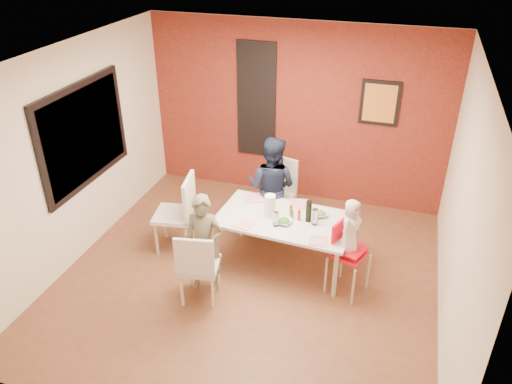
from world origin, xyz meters
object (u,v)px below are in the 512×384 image
(child_near, at_px, (204,245))
(paper_towel_roll, at_px, (270,206))
(wine_bottle, at_px, (309,211))
(chair_left, at_px, (180,209))
(child_far, at_px, (271,187))
(chair_near, at_px, (197,264))
(high_chair, at_px, (346,251))
(dining_table, at_px, (285,222))
(toddler, at_px, (350,228))
(chair_far, at_px, (278,189))

(child_near, relative_size, paper_towel_roll, 4.20)
(child_near, relative_size, wine_bottle, 4.60)
(chair_left, distance_m, child_far, 1.25)
(chair_near, distance_m, child_near, 0.26)
(high_chair, xyz_separation_m, child_near, (-1.57, -0.47, 0.07))
(high_chair, distance_m, child_far, 1.49)
(child_near, distance_m, paper_towel_roll, 0.95)
(dining_table, xyz_separation_m, chair_left, (-1.38, -0.06, -0.03))
(wine_bottle, bearing_deg, toddler, -29.81)
(chair_left, distance_m, child_near, 0.92)
(dining_table, relative_size, paper_towel_roll, 5.67)
(child_far, bearing_deg, chair_near, 83.65)
(toddler, bearing_deg, child_near, 125.67)
(dining_table, distance_m, child_far, 0.74)
(chair_left, xyz_separation_m, wine_bottle, (1.67, 0.09, 0.23))
(chair_far, height_order, wine_bottle, chair_far)
(high_chair, bearing_deg, child_far, 73.09)
(toddler, relative_size, paper_towel_roll, 2.31)
(dining_table, height_order, wine_bottle, wine_bottle)
(toddler, bearing_deg, wine_bottle, 79.75)
(toddler, bearing_deg, child_far, 71.45)
(chair_far, bearing_deg, high_chair, -30.05)
(child_far, xyz_separation_m, toddler, (1.18, -0.93, 0.17))
(child_far, bearing_deg, chair_left, 41.67)
(chair_left, height_order, child_far, child_far)
(high_chair, bearing_deg, child_near, 128.04)
(chair_far, relative_size, wine_bottle, 3.70)
(high_chair, bearing_deg, toddler, -106.31)
(chair_far, bearing_deg, toddler, -29.93)
(high_chair, xyz_separation_m, child_far, (-1.16, 0.91, 0.17))
(child_near, relative_size, toddler, 1.82)
(chair_far, bearing_deg, child_far, -80.12)
(dining_table, bearing_deg, wine_bottle, 4.84)
(chair_far, bearing_deg, child_near, -89.27)
(wine_bottle, bearing_deg, child_near, -143.80)
(high_chair, bearing_deg, wine_bottle, 81.73)
(wine_bottle, bearing_deg, paper_towel_roll, -174.40)
(chair_far, distance_m, wine_bottle, 1.10)
(dining_table, relative_size, toddler, 2.46)
(chair_near, relative_size, toddler, 1.36)
(chair_left, bearing_deg, toddler, 73.97)
(dining_table, bearing_deg, child_near, -135.79)
(chair_left, bearing_deg, paper_towel_roll, 81.66)
(chair_far, bearing_deg, wine_bottle, -38.96)
(chair_far, xyz_separation_m, paper_towel_roll, (0.15, -0.91, 0.27))
(chair_near, bearing_deg, child_near, -97.44)
(chair_left, bearing_deg, child_far, 114.29)
(chair_near, bearing_deg, paper_towel_roll, -131.50)
(dining_table, height_order, paper_towel_roll, paper_towel_roll)
(chair_near, height_order, chair_left, chair_left)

